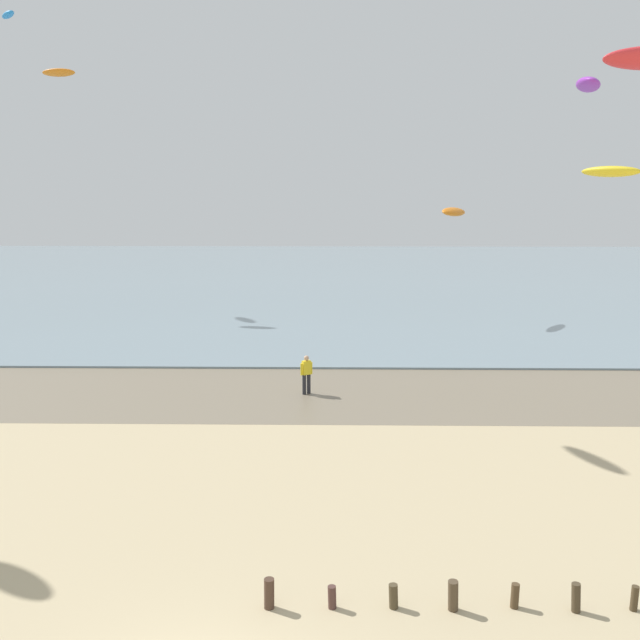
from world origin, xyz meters
TOP-DOWN VIEW (x-y plane):
  - wet_sand_strip at (0.00, 18.76)m, footprint 120.00×8.15m
  - sea at (0.00, 57.83)m, footprint 160.00×70.00m
  - person_right_flank at (1.48, 18.66)m, footprint 0.51×0.37m
  - kite_aloft_3 at (13.90, 22.22)m, footprint 1.77×3.30m
  - kite_aloft_4 at (-16.23, 39.53)m, footprint 2.49×1.19m
  - kite_aloft_6 at (11.58, 12.95)m, footprint 1.86×1.90m
  - kite_aloft_7 at (10.47, 35.65)m, footprint 2.54×3.04m
  - kite_aloft_8 at (-21.42, 44.09)m, footprint 2.05×2.51m

SIDE VIEW (x-z plane):
  - wet_sand_strip at x=0.00m, z-range 0.00..0.01m
  - sea at x=0.00m, z-range 0.00..0.10m
  - person_right_flank at x=1.48m, z-range 0.06..1.77m
  - kite_aloft_7 at x=10.47m, z-range 6.79..7.59m
  - kite_aloft_6 at x=11.58m, z-range 9.05..9.54m
  - kite_aloft_3 at x=13.90m, z-range 12.87..13.63m
  - kite_aloft_4 at x=-16.23m, z-range 16.14..16.84m
  - kite_aloft_8 at x=-21.42m, z-range 20.98..21.56m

